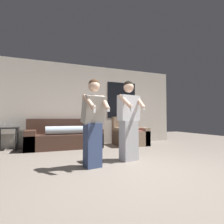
% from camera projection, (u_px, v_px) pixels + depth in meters
% --- Properties ---
extents(ground_plane, '(14.00, 14.00, 0.00)m').
position_uv_depth(ground_plane, '(137.00, 173.00, 2.80)').
color(ground_plane, slate).
extents(wall_back, '(6.50, 0.07, 2.70)m').
position_uv_depth(wall_back, '(89.00, 105.00, 6.00)').
color(wall_back, silver).
rests_on(wall_back, ground_plane).
extents(couch, '(2.14, 0.86, 0.87)m').
position_uv_depth(couch, '(65.00, 138.00, 5.23)').
color(couch, '#472D23').
rests_on(couch, ground_plane).
extents(armchair, '(0.97, 0.94, 0.94)m').
position_uv_depth(armchair, '(130.00, 135.00, 5.84)').
color(armchair, '#937A60').
rests_on(armchair, ground_plane).
extents(side_table, '(0.53, 0.41, 0.78)m').
position_uv_depth(side_table, '(8.00, 131.00, 4.87)').
color(side_table, black).
rests_on(side_table, ground_plane).
extents(person_left, '(0.44, 0.55, 1.60)m').
position_uv_depth(person_left, '(93.00, 122.00, 3.16)').
color(person_left, '#384770').
rests_on(person_left, ground_plane).
extents(person_right, '(0.51, 0.51, 1.69)m').
position_uv_depth(person_right, '(129.00, 120.00, 3.69)').
color(person_right, '#B2B2B7').
rests_on(person_right, ground_plane).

